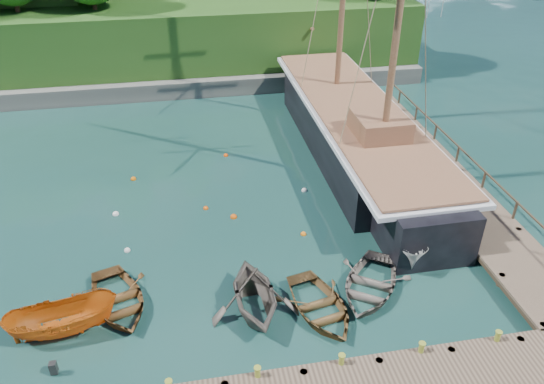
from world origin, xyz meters
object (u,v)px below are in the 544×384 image
(rowboat_1, at_px, (255,311))
(motorboat_orange, at_px, (66,333))
(cabin_boat_white, at_px, (403,250))
(rowboat_2, at_px, (319,312))
(rowboat_0, at_px, (119,306))
(rowboat_3, at_px, (368,291))
(schooner, at_px, (355,134))

(rowboat_1, xyz_separation_m, motorboat_orange, (-7.45, 0.17, 0.00))
(cabin_boat_white, bearing_deg, rowboat_2, -136.95)
(rowboat_0, relative_size, motorboat_orange, 1.00)
(rowboat_0, distance_m, rowboat_1, 5.66)
(rowboat_1, relative_size, cabin_boat_white, 0.94)
(rowboat_0, xyz_separation_m, rowboat_1, (5.51, -1.30, 0.00))
(rowboat_2, relative_size, motorboat_orange, 0.98)
(rowboat_0, xyz_separation_m, rowboat_2, (8.13, -1.84, 0.00))
(rowboat_1, xyz_separation_m, rowboat_2, (2.61, -0.55, 0.00))
(rowboat_3, xyz_separation_m, schooner, (3.35, 12.48, 1.24))
(rowboat_2, distance_m, rowboat_3, 2.56)
(rowboat_2, xyz_separation_m, rowboat_3, (2.41, 0.87, 0.00))
(rowboat_0, bearing_deg, rowboat_2, -31.01)
(rowboat_0, bearing_deg, motorboat_orange, -168.11)
(rowboat_0, relative_size, rowboat_3, 0.97)
(cabin_boat_white, distance_m, schooner, 10.20)
(rowboat_0, height_order, rowboat_2, rowboat_0)
(rowboat_0, distance_m, rowboat_3, 10.58)
(schooner, bearing_deg, rowboat_0, -140.71)
(rowboat_1, bearing_deg, rowboat_3, 0.71)
(rowboat_2, xyz_separation_m, motorboat_orange, (-10.06, 0.72, 0.00))
(rowboat_0, bearing_deg, cabin_boat_white, -12.05)
(rowboat_1, relative_size, schooner, 0.14)
(motorboat_orange, bearing_deg, rowboat_3, -96.24)
(rowboat_3, bearing_deg, motorboat_orange, -145.79)
(rowboat_1, distance_m, cabin_boat_white, 8.02)
(rowboat_1, height_order, schooner, schooner)
(rowboat_0, distance_m, cabin_boat_white, 13.14)
(rowboat_2, relative_size, rowboat_3, 0.94)
(schooner, bearing_deg, cabin_boat_white, -95.05)
(rowboat_1, distance_m, schooner, 15.35)
(rowboat_0, relative_size, cabin_boat_white, 0.96)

